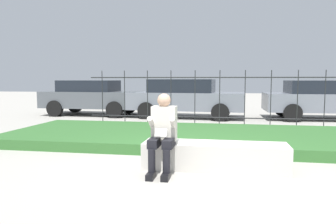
{
  "coord_description": "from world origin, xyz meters",
  "views": [
    {
      "loc": [
        0.52,
        -5.23,
        1.45
      ],
      "look_at": [
        -0.58,
        1.01,
        0.81
      ],
      "focal_mm": 35.0,
      "sensor_mm": 36.0,
      "label": 1
    }
  ],
  "objects_px": {
    "car_parked_right": "(325,99)",
    "stone_bench": "(215,158)",
    "person_seated_reader": "(163,130)",
    "car_parked_center": "(185,97)",
    "car_parked_left": "(92,97)"
  },
  "relations": [
    {
      "from": "car_parked_center",
      "to": "stone_bench",
      "type": "bearing_deg",
      "value": -75.63
    },
    {
      "from": "car_parked_center",
      "to": "car_parked_left",
      "type": "distance_m",
      "value": 3.84
    },
    {
      "from": "person_seated_reader",
      "to": "car_parked_right",
      "type": "xyz_separation_m",
      "value": [
        4.46,
        7.63,
        0.09
      ]
    },
    {
      "from": "car_parked_right",
      "to": "car_parked_left",
      "type": "relative_size",
      "value": 1.07
    },
    {
      "from": "stone_bench",
      "to": "car_parked_center",
      "type": "height_order",
      "value": "car_parked_center"
    },
    {
      "from": "person_seated_reader",
      "to": "car_parked_center",
      "type": "height_order",
      "value": "car_parked_center"
    },
    {
      "from": "car_parked_right",
      "to": "person_seated_reader",
      "type": "bearing_deg",
      "value": -121.59
    },
    {
      "from": "car_parked_right",
      "to": "car_parked_left",
      "type": "xyz_separation_m",
      "value": [
        -8.85,
        0.01,
        -0.0
      ]
    },
    {
      "from": "car_parked_center",
      "to": "car_parked_left",
      "type": "xyz_separation_m",
      "value": [
        -3.84,
        0.23,
        -0.02
      ]
    },
    {
      "from": "car_parked_center",
      "to": "car_parked_left",
      "type": "relative_size",
      "value": 1.1
    },
    {
      "from": "person_seated_reader",
      "to": "stone_bench",
      "type": "bearing_deg",
      "value": 22.62
    },
    {
      "from": "car_parked_left",
      "to": "car_parked_right",
      "type": "bearing_deg",
      "value": 1.71
    },
    {
      "from": "car_parked_right",
      "to": "stone_bench",
      "type": "bearing_deg",
      "value": -118.0
    },
    {
      "from": "car_parked_center",
      "to": "car_parked_right",
      "type": "bearing_deg",
      "value": 6.29
    },
    {
      "from": "stone_bench",
      "to": "person_seated_reader",
      "type": "relative_size",
      "value": 1.87
    }
  ]
}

